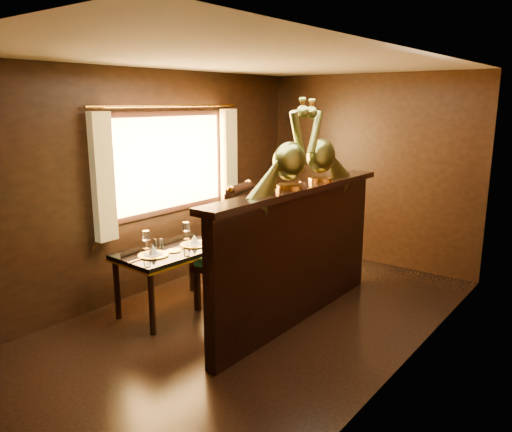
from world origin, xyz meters
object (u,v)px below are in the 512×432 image
at_px(chair_right, 284,233).
at_px(chair_left, 233,244).
at_px(peacock_left, 290,144).
at_px(dining_table, 173,255).
at_px(peacock_right, 321,141).

bearing_deg(chair_right, chair_left, -90.47).
height_order(chair_left, peacock_left, peacock_left).
xyz_separation_m(dining_table, chair_right, (0.54, 1.25, 0.05)).
height_order(chair_right, peacock_left, peacock_left).
height_order(chair_left, peacock_right, peacock_right).
bearing_deg(chair_right, dining_table, -109.32).
bearing_deg(chair_right, peacock_right, -20.99).
distance_m(chair_right, peacock_right, 1.30).
distance_m(chair_left, peacock_left, 1.26).
bearing_deg(chair_right, peacock_left, -49.88).
distance_m(dining_table, chair_right, 1.36).
relative_size(chair_right, peacock_right, 1.55).
distance_m(chair_left, peacock_right, 1.38).
bearing_deg(peacock_right, chair_left, -141.25).
bearing_deg(peacock_right, peacock_left, -90.00).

